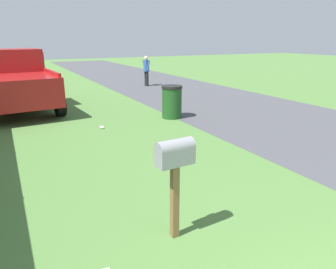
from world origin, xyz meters
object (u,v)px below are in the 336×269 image
object	(u,v)px
pickup_truck	(17,78)
trash_bin	(172,102)
mailbox	(175,161)
pedestrian	(146,69)

from	to	relation	value
pickup_truck	trash_bin	xyz separation A→B (m)	(-3.62, -4.24, -0.59)
mailbox	pickup_truck	world-z (taller)	pickup_truck
mailbox	pickup_truck	bearing A→B (deg)	3.87
pickup_truck	trash_bin	size ratio (longest dim) A/B	4.92
pickup_truck	trash_bin	distance (m)	5.61
mailbox	trash_bin	xyz separation A→B (m)	(5.65, -2.97, -0.53)
pickup_truck	trash_bin	bearing A→B (deg)	-134.92
pickup_truck	pedestrian	xyz separation A→B (m)	(3.17, -6.34, -0.21)
mailbox	pickup_truck	size ratio (longest dim) A/B	0.26
trash_bin	mailbox	bearing A→B (deg)	152.25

